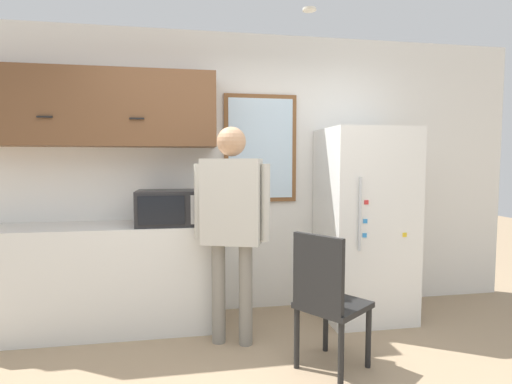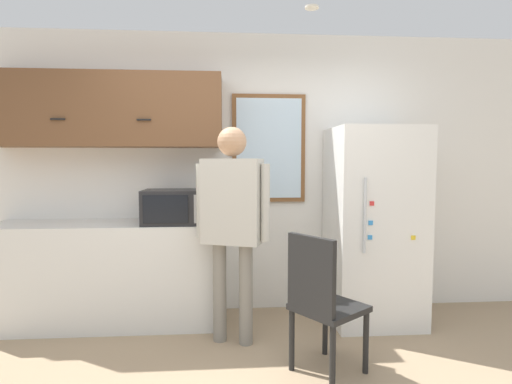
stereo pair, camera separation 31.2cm
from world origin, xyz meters
The scene contains 9 objects.
back_wall centered at (0.00, 1.82, 1.35)m, with size 6.00×0.06×2.70m.
counter centered at (-1.17, 1.50, 0.46)m, with size 2.05×0.57×0.92m.
upper_cabinets centered at (-1.17, 1.61, 1.93)m, with size 2.05×0.38×0.65m.
microwave centered at (-0.57, 1.43, 1.07)m, with size 0.53×0.39×0.30m.
person centered at (-0.06, 1.04, 1.07)m, with size 0.58×0.36×1.74m.
refrigerator centered at (1.24, 1.42, 0.89)m, with size 0.78×0.75×1.78m.
chair centered at (0.53, 0.48, 0.54)m, with size 0.59×0.59×0.98m.
window centered at (0.31, 1.78, 1.60)m, with size 0.71×0.05×1.04m.
ceiling_light centered at (0.57, 1.07, 2.68)m, with size 0.11×0.11×0.01m.
Camera 1 is at (-0.41, -2.08, 1.47)m, focal length 28.00 mm.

